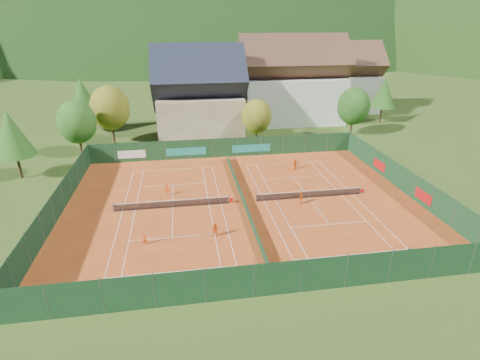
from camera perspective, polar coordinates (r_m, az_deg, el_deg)
name	(u,v)px	position (r m, az deg, el deg)	size (l,w,h in m)	color
ground	(243,203)	(43.37, 0.42, -3.48)	(600.00, 600.00, 0.00)	#324E18
clay_pad	(243,203)	(43.36, 0.42, -3.45)	(40.00, 32.00, 0.01)	#BA4A1B
court_markings_left	(173,207)	(42.90, -10.21, -4.14)	(11.03, 23.83, 0.00)	white
court_markings_right	(309,198)	(45.24, 10.47, -2.67)	(11.03, 23.83, 0.00)	white
tennis_net_left	(174,203)	(42.68, -10.05, -3.54)	(13.30, 0.10, 1.02)	#59595B
tennis_net_right	(311,194)	(45.08, 10.71, -2.09)	(13.30, 0.10, 1.02)	#59595B
court_divider	(243,199)	(43.14, 0.42, -2.86)	(0.03, 28.80, 1.00)	#12341D
fence_north	(223,148)	(57.44, -2.66, 4.90)	(40.00, 0.10, 3.00)	#14381B
fence_south	(278,279)	(29.27, 5.76, -14.73)	(40.00, 0.04, 3.00)	#123218
fence_west	(58,203)	(44.35, -26.03, -3.20)	(0.04, 32.00, 3.00)	#12341D
fence_east	(404,180)	(49.86, 23.72, 0.01)	(0.09, 32.00, 3.00)	#153A1E
chalet	(199,97)	(69.51, -6.24, 12.40)	(16.20, 12.00, 16.00)	beige
hotel_block_a	(292,85)	(78.48, 7.88, 14.11)	(21.60, 11.00, 17.25)	silver
hotel_block_b	(341,82)	(90.85, 15.14, 14.27)	(17.28, 10.00, 15.50)	silver
tree_west_front	(77,122)	(61.89, -23.64, 8.12)	(5.72, 5.72, 8.69)	#473119
tree_west_mid	(110,108)	(66.62, -19.21, 10.32)	(6.44, 6.44, 9.78)	#422617
tree_west_back	(82,96)	(75.42, -22.91, 11.69)	(5.60, 5.60, 10.00)	#442E18
tree_center	(257,116)	(63.24, 2.54, 9.67)	(5.01, 5.01, 7.60)	#4E311B
tree_east_front	(354,106)	(70.69, 16.93, 10.71)	(5.72, 5.72, 8.69)	#462B19
tree_east_mid	(384,93)	(82.14, 21.06, 12.29)	(5.04, 5.04, 9.00)	#412A17
tree_west_side	(11,134)	(56.28, -31.48, 6.00)	(5.04, 5.04, 9.00)	#482F19
tree_east_back	(331,84)	(85.64, 13.70, 14.00)	(7.15, 7.15, 10.86)	#412717
mountain_backdrop	(229,108)	(280.25, -1.74, 10.95)	(820.00, 530.00, 242.00)	black
ball_hopper	(411,250)	(37.23, 24.61, -9.66)	(0.34, 0.34, 0.80)	slate
loose_ball_0	(177,221)	(39.94, -9.56, -6.24)	(0.07, 0.07, 0.07)	#CCD833
loose_ball_1	(326,228)	(39.20, 13.03, -7.15)	(0.07, 0.07, 0.07)	#CCD833
player_left_near	(145,239)	(36.45, -14.32, -8.73)	(0.44, 0.29, 1.22)	#F34F15
player_left_mid	(215,230)	(36.52, -3.81, -7.62)	(0.74, 0.58, 1.53)	#F15815
player_left_far	(167,190)	(45.68, -11.04, -1.52)	(0.89, 0.51, 1.38)	#E24D14
player_right_near	(301,198)	(43.27, 9.30, -2.72)	(0.89, 0.37, 1.52)	#D95C13
player_right_far_a	(294,165)	(53.16, 8.16, 2.29)	(0.69, 0.45, 1.42)	orange
player_right_far_b	(295,164)	(53.33, 8.33, 2.41)	(1.42, 0.45, 1.53)	orange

